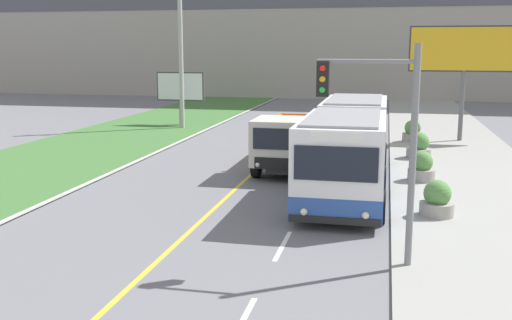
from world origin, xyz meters
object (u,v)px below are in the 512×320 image
object	(u,v)px
city_bus	(349,145)
planter_round_far	(413,132)
planter_round_third	(419,147)
billboard_small	(181,88)
planter_round_second	(422,168)
billboard_large	(465,53)
traffic_light_mast	(382,126)
utility_pole_far	(180,37)
dump_truck	(289,143)
planter_round_near	(437,200)

from	to	relation	value
city_bus	planter_round_far	distance (m)	11.02
planter_round_third	planter_round_far	world-z (taller)	planter_round_third
billboard_small	planter_round_third	world-z (taller)	billboard_small
planter_round_second	billboard_large	bearing A→B (deg)	76.63
traffic_light_mast	planter_round_third	size ratio (longest dim) A/B	4.33
traffic_light_mast	utility_pole_far	bearing A→B (deg)	119.36
planter_round_third	planter_round_far	bearing A→B (deg)	91.22
billboard_large	planter_round_far	bearing A→B (deg)	-157.81
billboard_small	city_bus	bearing A→B (deg)	-52.07
city_bus	traffic_light_mast	world-z (taller)	traffic_light_mast
traffic_light_mast	planter_round_third	bearing A→B (deg)	83.49
dump_truck	traffic_light_mast	world-z (taller)	traffic_light_mast
city_bus	utility_pole_far	world-z (taller)	utility_pole_far
billboard_large	planter_round_second	size ratio (longest dim) A/B	5.45
city_bus	billboard_small	distance (m)	19.51
billboard_small	planter_round_third	size ratio (longest dim) A/B	2.92
traffic_light_mast	dump_truck	bearing A→B (deg)	110.10
billboard_large	planter_round_far	distance (m)	5.00
traffic_light_mast	billboard_small	xyz separation A→B (m)	(-13.18, 23.85, -0.89)
city_bus	planter_round_far	bearing A→B (deg)	75.67
billboard_large	planter_round_near	world-z (taller)	billboard_large
dump_truck	planter_round_third	world-z (taller)	dump_truck
billboard_large	planter_round_near	size ratio (longest dim) A/B	5.64
city_bus	planter_round_third	bearing A→B (deg)	63.83
city_bus	planter_round_far	size ratio (longest dim) A/B	10.72
city_bus	planter_round_third	size ratio (longest dim) A/B	10.59
planter_round_second	planter_round_far	world-z (taller)	planter_round_far
dump_truck	planter_round_near	bearing A→B (deg)	-46.83
billboard_large	planter_round_far	size ratio (longest dim) A/B	5.27
billboard_large	planter_round_near	distance (m)	16.45
planter_round_third	traffic_light_mast	bearing A→B (deg)	-96.51
billboard_small	planter_round_near	xyz separation A→B (m)	(14.86, -19.42, -1.87)
traffic_light_mast	planter_round_second	xyz separation A→B (m)	(1.49, 9.32, -2.73)
utility_pole_far	planter_round_far	distance (m)	15.34
city_bus	dump_truck	size ratio (longest dim) A/B	1.87
city_bus	billboard_small	size ratio (longest dim) A/B	3.62
utility_pole_far	planter_round_near	xyz separation A→B (m)	(14.26, -17.94, -5.13)
city_bus	planter_round_third	xyz separation A→B (m)	(2.82, 5.74, -0.91)
billboard_large	billboard_small	world-z (taller)	billboard_large
utility_pole_far	billboard_large	distance (m)	16.81
planter_round_far	billboard_large	bearing A→B (deg)	22.19
planter_round_far	traffic_light_mast	bearing A→B (deg)	-94.54
utility_pole_far	planter_round_second	world-z (taller)	utility_pole_far
planter_round_near	billboard_small	bearing A→B (deg)	127.42
utility_pole_far	billboard_large	xyz separation A→B (m)	(16.64, -2.21, -0.91)
traffic_light_mast	planter_round_second	world-z (taller)	traffic_light_mast
traffic_light_mast	billboard_large	xyz separation A→B (m)	(4.06, 20.15, 1.47)
utility_pole_far	planter_round_third	size ratio (longest dim) A/B	9.47
city_bus	planter_round_near	xyz separation A→B (m)	(2.87, -4.05, -0.94)
billboard_small	planter_round_far	size ratio (longest dim) A/B	2.96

